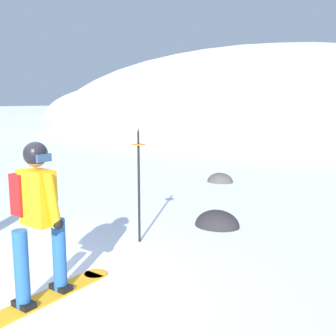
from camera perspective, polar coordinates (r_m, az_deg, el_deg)
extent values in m
ellipsoid|color=white|center=(32.93, 14.16, 5.39)|extent=(34.96, 31.46, 12.31)
ellipsoid|color=white|center=(58.20, -3.23, 7.26)|extent=(29.16, 26.25, 9.62)
cube|color=orange|center=(4.79, -17.10, -17.15)|extent=(0.38, 1.57, 0.02)
cylinder|color=orange|center=(5.25, -10.11, -14.46)|extent=(0.28, 0.28, 0.02)
cube|color=black|center=(4.91, -14.82, -15.85)|extent=(0.26, 0.16, 0.06)
cube|color=black|center=(4.65, -19.59, -17.56)|extent=(0.26, 0.16, 0.06)
cylinder|color=#235699|center=(4.76, -15.01, -11.70)|extent=(0.15, 0.15, 0.82)
cylinder|color=#235699|center=(4.50, -19.86, -13.22)|extent=(0.15, 0.15, 0.82)
cube|color=#F4A314|center=(4.42, -17.80, -3.98)|extent=(0.37, 0.24, 0.58)
cylinder|color=#F4A314|center=(4.60, -19.52, -3.54)|extent=(0.11, 0.18, 0.57)
cylinder|color=#F4A314|center=(4.24, -15.94, -4.44)|extent=(0.11, 0.18, 0.57)
sphere|color=black|center=(4.70, -19.09, -6.40)|extent=(0.11, 0.11, 0.11)
sphere|color=black|center=(4.31, -15.20, -7.61)|extent=(0.11, 0.11, 0.11)
cube|color=maroon|center=(4.57, -19.31, -3.36)|extent=(0.20, 0.29, 0.44)
cube|color=maroon|center=(4.67, -19.97, -4.14)|extent=(0.07, 0.20, 0.20)
sphere|color=#9E7051|center=(4.34, -18.08, 1.49)|extent=(0.21, 0.21, 0.21)
sphere|color=black|center=(4.34, -18.10, 1.88)|extent=(0.25, 0.25, 0.25)
cube|color=navy|center=(4.24, -17.04, 1.36)|extent=(0.04, 0.17, 0.08)
cylinder|color=black|center=(6.08, -4.11, -2.84)|extent=(0.04, 0.04, 1.67)
cylinder|color=orange|center=(5.98, -4.18, 3.31)|extent=(0.20, 0.20, 0.02)
cone|color=black|center=(5.96, -4.21, 5.42)|extent=(0.04, 0.04, 0.08)
ellipsoid|color=#4C4742|center=(10.87, 7.33, -1.95)|extent=(0.70, 0.59, 0.49)
ellipsoid|color=#282628|center=(7.10, 6.91, -8.08)|extent=(0.78, 0.67, 0.55)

